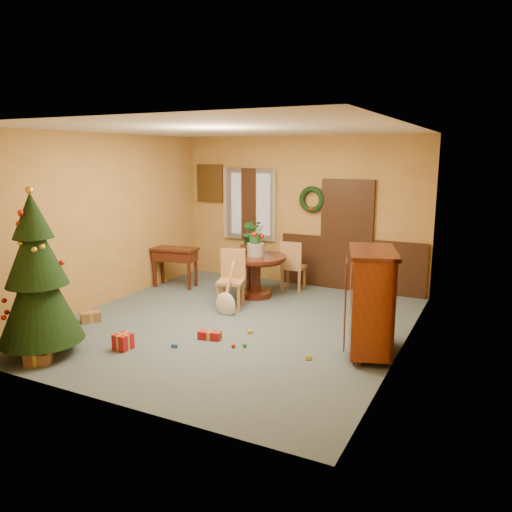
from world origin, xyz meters
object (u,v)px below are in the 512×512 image
Objects in this scene: chair_near at (232,277)px; christmas_tree at (37,277)px; dining_table at (256,268)px; sideboard at (371,299)px; writing_desk at (175,258)px.

christmas_tree reaches higher than chair_near.
chair_near reaches higher than dining_table.
sideboard is at bearing -20.79° from chair_near.
chair_near is 3.17m from christmas_tree.
chair_near is 0.45× the size of christmas_tree.
writing_desk reaches higher than dining_table.
writing_desk is at bearing 158.77° from sideboard.
writing_desk is (-1.64, 0.66, 0.06)m from chair_near.
chair_near is at bearing -96.60° from dining_table.
dining_table is 3.88m from christmas_tree.
christmas_tree is 2.35× the size of writing_desk.
sideboard is (2.59, -0.98, 0.21)m from chair_near.
sideboard is at bearing 26.94° from christmas_tree.
chair_near is at bearing 67.94° from christmas_tree.
chair_near reaches higher than writing_desk.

